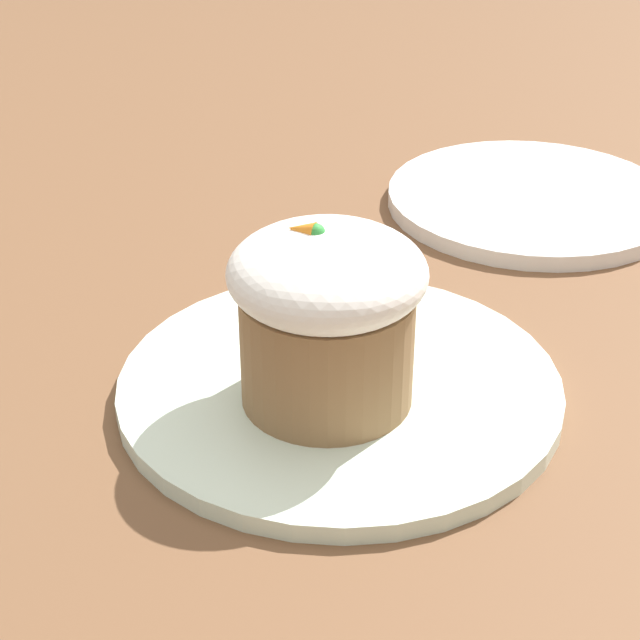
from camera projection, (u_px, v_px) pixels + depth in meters
name	position (u px, v px, depth m)	size (l,w,h in m)	color
ground_plane	(339.00, 395.00, 0.62)	(4.00, 4.00, 0.00)	brown
dessert_plate	(340.00, 387.00, 0.62)	(0.26, 0.26, 0.01)	silver
carrot_cake	(320.00, 311.00, 0.57)	(0.11, 0.11, 0.11)	olive
spoon	(332.00, 342.00, 0.64)	(0.06, 0.11, 0.01)	#B7B7BC
side_plate	(531.00, 199.00, 0.85)	(0.23, 0.23, 0.01)	white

